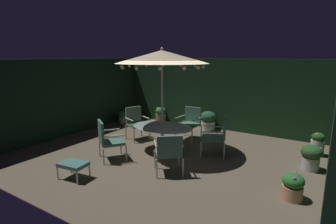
% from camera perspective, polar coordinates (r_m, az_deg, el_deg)
% --- Properties ---
extents(ground_plane, '(8.08, 6.88, 0.02)m').
position_cam_1_polar(ground_plane, '(7.39, -0.32, -8.92)').
color(ground_plane, brown).
extents(hedge_backdrop_rear, '(8.08, 0.30, 2.52)m').
position_cam_1_polar(hedge_backdrop_rear, '(9.94, 9.97, 3.85)').
color(hedge_backdrop_rear, '#19341C').
rests_on(hedge_backdrop_rear, ground_plane).
extents(hedge_backdrop_left, '(0.30, 6.88, 2.52)m').
position_cam_1_polar(hedge_backdrop_left, '(9.68, -20.13, 3.09)').
color(hedge_backdrop_left, '#183120').
rests_on(hedge_backdrop_left, ground_plane).
extents(patio_dining_table, '(1.75, 1.24, 0.73)m').
position_cam_1_polar(patio_dining_table, '(7.36, -1.22, -3.93)').
color(patio_dining_table, silver).
rests_on(patio_dining_table, ground_plane).
extents(patio_umbrella, '(2.46, 2.46, 2.83)m').
position_cam_1_polar(patio_umbrella, '(7.08, -1.30, 11.61)').
color(patio_umbrella, silver).
rests_on(patio_umbrella, ground_plane).
extents(patio_chair_north, '(0.86, 0.85, 1.02)m').
position_cam_1_polar(patio_chair_north, '(6.99, -12.71, -5.42)').
color(patio_chair_north, beige).
rests_on(patio_chair_north, ground_plane).
extents(patio_chair_northeast, '(0.82, 0.82, 0.95)m').
position_cam_1_polar(patio_chair_northeast, '(5.98, 0.20, -8.22)').
color(patio_chair_northeast, silver).
rests_on(patio_chair_northeast, ground_plane).
extents(patio_chair_east, '(0.81, 0.80, 1.01)m').
position_cam_1_polar(patio_chair_east, '(7.21, 10.44, -4.75)').
color(patio_chair_east, silver).
rests_on(patio_chair_east, ground_plane).
extents(patio_chair_southeast, '(0.68, 0.65, 1.01)m').
position_cam_1_polar(patio_chair_southeast, '(8.56, 4.73, -1.86)').
color(patio_chair_southeast, silver).
rests_on(patio_chair_southeast, ground_plane).
extents(patio_chair_south, '(0.74, 0.76, 1.02)m').
position_cam_1_polar(patio_chair_south, '(8.59, -6.85, -1.88)').
color(patio_chair_south, beige).
rests_on(patio_chair_south, ground_plane).
extents(ottoman_footrest, '(0.63, 0.47, 0.36)m').
position_cam_1_polar(ottoman_footrest, '(6.23, -19.51, -10.53)').
color(ottoman_footrest, beige).
rests_on(ottoman_footrest, ground_plane).
extents(potted_plant_back_right, '(0.41, 0.41, 0.59)m').
position_cam_1_polar(potted_plant_back_right, '(10.78, -1.55, -0.52)').
color(potted_plant_back_right, '#876E53').
rests_on(potted_plant_back_right, ground_plane).
extents(potted_plant_right_near, '(0.37, 0.37, 0.49)m').
position_cam_1_polar(potted_plant_right_near, '(10.69, -9.60, -0.99)').
color(potted_plant_right_near, tan).
rests_on(potted_plant_right_near, ground_plane).
extents(potted_plant_back_center, '(0.46, 0.46, 0.60)m').
position_cam_1_polar(potted_plant_back_center, '(7.11, 28.12, -8.31)').
color(potted_plant_back_center, beige).
rests_on(potted_plant_back_center, ground_plane).
extents(potted_plant_front_corner, '(0.57, 0.57, 0.67)m').
position_cam_1_polar(potted_plant_front_corner, '(9.73, 8.53, -1.69)').
color(potted_plant_front_corner, beige).
rests_on(potted_plant_front_corner, ground_plane).
extents(potted_plant_left_far, '(0.39, 0.39, 0.51)m').
position_cam_1_polar(potted_plant_left_far, '(5.61, 25.00, -14.06)').
color(potted_plant_left_far, tan).
rests_on(potted_plant_left_far, ground_plane).
extents(potted_plant_back_left, '(0.34, 0.34, 0.63)m').
position_cam_1_polar(potted_plant_back_left, '(8.21, 29.19, -5.95)').
color(potted_plant_back_left, beige).
rests_on(potted_plant_back_left, ground_plane).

